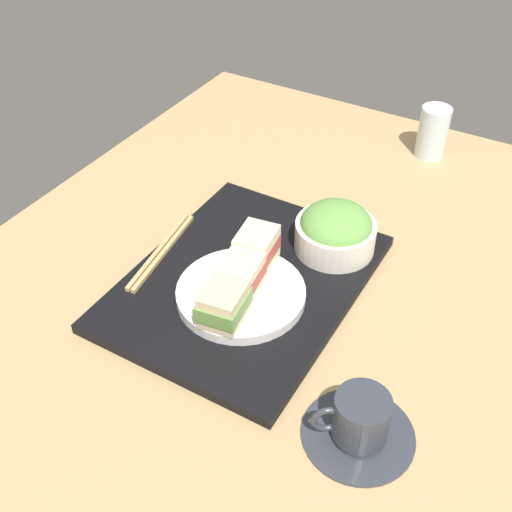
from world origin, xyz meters
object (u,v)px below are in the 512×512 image
at_px(sandwich_near, 256,248).
at_px(drinking_glass, 433,132).
at_px(sandwich_plate, 241,293).
at_px(salad_bowl, 336,230).
at_px(chopsticks_pair, 161,251).
at_px(sandwich_middle, 241,276).
at_px(sandwich_far, 224,304).
at_px(coffee_cup, 359,422).

distance_m(sandwich_near, drinking_glass, 0.52).
relative_size(sandwich_plate, sandwich_near, 2.55).
distance_m(salad_bowl, chopsticks_pair, 0.29).
bearing_deg(sandwich_middle, salad_bowl, 157.91).
xyz_separation_m(sandwich_far, salad_bowl, (-0.24, 0.06, -0.01)).
xyz_separation_m(sandwich_plate, sandwich_middle, (-0.00, -0.00, 0.04)).
xyz_separation_m(sandwich_far, coffee_cup, (0.06, 0.24, -0.03)).
relative_size(salad_bowl, chopsticks_pair, 0.65).
xyz_separation_m(coffee_cup, drinking_glass, (-0.70, -0.14, 0.02)).
xyz_separation_m(sandwich_far, chopsticks_pair, (-0.09, -0.18, -0.04)).
xyz_separation_m(sandwich_middle, chopsticks_pair, (-0.02, -0.17, -0.04)).
relative_size(sandwich_far, salad_bowl, 0.60).
relative_size(sandwich_plate, salad_bowl, 1.48).
xyz_separation_m(salad_bowl, coffee_cup, (0.31, 0.18, -0.02)).
bearing_deg(sandwich_plate, sandwich_middle, -135.88).
height_order(sandwich_plate, drinking_glass, drinking_glass).
xyz_separation_m(sandwich_far, drinking_glass, (-0.64, 0.10, -0.01)).
bearing_deg(sandwich_near, sandwich_middle, 9.24).
bearing_deg(sandwich_far, coffee_cup, 74.99).
bearing_deg(sandwich_plate, coffee_cup, 62.75).
height_order(salad_bowl, drinking_glass, drinking_glass).
relative_size(sandwich_plate, sandwich_middle, 2.50).
bearing_deg(drinking_glass, sandwich_near, -13.00).
bearing_deg(drinking_glass, sandwich_middle, -10.58).
distance_m(sandwich_plate, sandwich_middle, 0.04).
bearing_deg(sandwich_near, salad_bowl, 144.10).
relative_size(salad_bowl, drinking_glass, 1.26).
bearing_deg(drinking_glass, chopsticks_pair, -26.64).
xyz_separation_m(sandwich_plate, sandwich_near, (-0.06, -0.01, 0.04)).
bearing_deg(sandwich_far, salad_bowl, 165.65).
distance_m(sandwich_near, sandwich_far, 0.13).
xyz_separation_m(sandwich_plate, salad_bowl, (-0.18, 0.07, 0.03)).
distance_m(coffee_cup, drinking_glass, 0.71).
distance_m(sandwich_far, drinking_glass, 0.64).
bearing_deg(sandwich_far, drinking_glass, 171.38).
xyz_separation_m(sandwich_plate, chopsticks_pair, (-0.02, -0.17, -0.00)).
relative_size(chopsticks_pair, coffee_cup, 1.41).
relative_size(sandwich_near, chopsticks_pair, 0.38).
distance_m(sandwich_far, salad_bowl, 0.25).
bearing_deg(sandwich_middle, chopsticks_pair, -97.86).
xyz_separation_m(sandwich_plate, drinking_glass, (-0.57, 0.11, 0.03)).
xyz_separation_m(sandwich_near, sandwich_middle, (0.06, 0.01, -0.00)).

